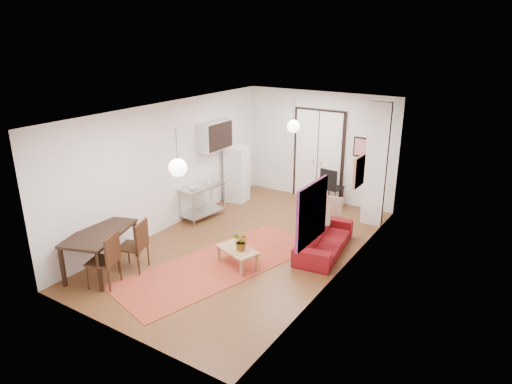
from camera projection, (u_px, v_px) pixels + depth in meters
The scene contains 27 objects.
floor at pixel (247, 246), 9.76m from camera, with size 7.00×7.00×0.00m, color brown.
ceiling at pixel (246, 110), 8.79m from camera, with size 4.20×7.00×0.02m, color silver.
wall_back at pixel (319, 147), 12.06m from camera, with size 4.20×0.02×2.90m, color white.
wall_front at pixel (110, 247), 6.50m from camera, with size 4.20×0.02×2.90m, color white.
wall_left at pixel (169, 166), 10.34m from camera, with size 0.02×7.00×2.90m, color white.
wall_right at pixel (343, 201), 8.22m from camera, with size 0.02×7.00×2.90m, color white.
double_doors at pixel (318, 156), 12.11m from camera, with size 1.44×0.06×2.50m, color white.
stub_partition at pixel (376, 166), 10.37m from camera, with size 0.50×0.10×2.90m, color white.
wall_cabinet at pixel (215, 135), 11.29m from camera, with size 0.35×1.00×0.70m, color silver.
painting_popart at pixel (312, 213), 7.17m from camera, with size 0.05×1.00×1.00m, color red.
painting_abstract at pixel (359, 172), 8.75m from camera, with size 0.05×0.50×0.60m, color beige.
poster_back at pixel (361, 147), 11.41m from camera, with size 0.40×0.03×0.50m, color red.
print_left at pixel (222, 129), 11.75m from camera, with size 0.03×0.44×0.54m, color brown.
pendant_back at pixel (293, 126), 10.60m from camera, with size 0.30×0.30×0.80m.
pendant_front at pixel (178, 168), 7.42m from camera, with size 0.30×0.30×0.80m.
kilim_rug at pixel (219, 265), 8.97m from camera, with size 1.56×4.16×0.01m, color #BD472F.
sofa at pixel (324, 239), 9.45m from camera, with size 1.95×0.76×0.57m, color maroon.
coffee_table at pixel (237, 251), 8.83m from camera, with size 0.94×0.71×0.37m.
potted_plant at pixel (242, 242), 8.70m from camera, with size 0.33×0.28×0.36m, color #3F6B30.
kitchen_counter at pixel (203, 198), 11.03m from camera, with size 0.70×1.17×0.84m.
bowl at pixel (194, 188), 10.68m from camera, with size 0.20×0.20×0.05m, color beige.
soap_bottle at pixel (208, 179), 11.10m from camera, with size 0.08×0.08×0.18m, color teal.
fridge at pixel (237, 174), 12.14m from camera, with size 0.53×0.53×1.50m, color white.
dining_table at pixel (100, 236), 8.54m from camera, with size 1.27×1.66×0.81m.
dining_chair_near at pixel (136, 240), 8.71m from camera, with size 0.61×0.74×1.00m.
dining_chair_far at pixel (107, 254), 8.16m from camera, with size 0.61×0.74×1.00m.
black_side_chair at pixel (334, 183), 11.85m from camera, with size 0.53×0.53×1.05m.
Camera 1 is at (4.90, -7.33, 4.36)m, focal length 32.00 mm.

